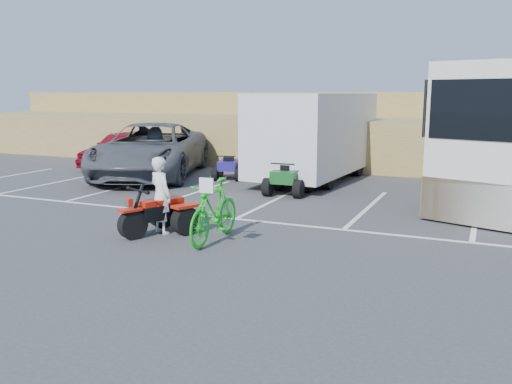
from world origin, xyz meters
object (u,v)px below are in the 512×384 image
at_px(grey_pickup, 151,150).
at_px(cargo_trailer, 315,134).
at_px(red_trike_atv, 156,234).
at_px(quad_atv_green, 288,194).
at_px(red_car, 123,149).
at_px(quad_atv_blue, 229,179).
at_px(green_dirt_bike, 214,211).
at_px(rider, 161,195).

xyz_separation_m(grey_pickup, cargo_trailer, (5.78, 1.64, 0.66)).
height_order(red_trike_atv, quad_atv_green, red_trike_atv).
height_order(red_trike_atv, red_car, red_car).
relative_size(red_car, cargo_trailer, 0.68).
xyz_separation_m(red_car, quad_atv_green, (8.51, -3.17, -0.77)).
height_order(grey_pickup, quad_atv_green, grey_pickup).
xyz_separation_m(quad_atv_blue, quad_atv_green, (3.00, -1.97, 0.00)).
distance_m(green_dirt_bike, quad_atv_blue, 8.37).
xyz_separation_m(red_trike_atv, cargo_trailer, (0.88, 8.68, 1.64)).
distance_m(red_trike_atv, red_car, 11.62).
relative_size(grey_pickup, cargo_trailer, 1.06).
bearing_deg(green_dirt_bike, red_trike_atv, 179.50).
xyz_separation_m(red_trike_atv, quad_atv_green, (0.99, 5.66, 0.00)).
bearing_deg(red_trike_atv, cargo_trailer, 107.77).
bearing_deg(rider, red_car, -25.41).
bearing_deg(quad_atv_green, green_dirt_bike, -88.23).
xyz_separation_m(green_dirt_bike, cargo_trailer, (-0.56, 8.65, 1.00)).
relative_size(quad_atv_blue, quad_atv_green, 0.88).
distance_m(grey_pickup, red_car, 3.18).
relative_size(rider, quad_atv_blue, 1.22).
distance_m(red_car, quad_atv_blue, 5.69).
bearing_deg(red_trike_atv, quad_atv_blue, 128.27).
distance_m(green_dirt_bike, grey_pickup, 9.45).
xyz_separation_m(grey_pickup, quad_atv_blue, (2.90, 0.60, -0.98)).
bearing_deg(green_dirt_bike, rider, 173.82).
xyz_separation_m(green_dirt_bike, quad_atv_blue, (-3.44, 7.61, -0.64)).
bearing_deg(red_car, cargo_trailer, -3.26).
distance_m(red_car, quad_atv_green, 9.11).
relative_size(rider, red_car, 0.38).
xyz_separation_m(cargo_trailer, quad_atv_blue, (-2.88, -1.04, -1.64)).
height_order(green_dirt_bike, red_car, red_car).
distance_m(red_trike_atv, rider, 0.86).
bearing_deg(green_dirt_bike, red_car, 133.72).
height_order(red_car, quad_atv_green, red_car).
distance_m(green_dirt_bike, quad_atv_green, 5.69).
bearing_deg(cargo_trailer, rider, -91.94).
distance_m(red_car, cargo_trailer, 8.44).
distance_m(grey_pickup, quad_atv_blue, 3.11).
relative_size(red_trike_atv, grey_pickup, 0.23).
xyz_separation_m(red_trike_atv, rider, (0.06, 0.14, 0.85)).
height_order(red_car, cargo_trailer, cargo_trailer).
bearing_deg(rider, green_dirt_bike, -160.91).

